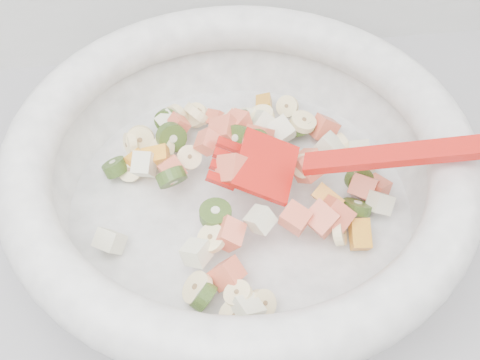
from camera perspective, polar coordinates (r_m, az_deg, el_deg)
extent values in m
cylinder|color=white|center=(0.55, 0.00, -2.66)|extent=(0.32, 0.32, 0.02)
torus|color=white|center=(0.49, 0.00, 2.69)|extent=(0.39, 0.39, 0.04)
cylinder|color=#FEE3A9|center=(0.48, -2.69, -5.52)|extent=(0.03, 0.03, 0.02)
cylinder|color=#FEE3A9|center=(0.48, -4.07, -10.20)|extent=(0.03, 0.03, 0.02)
cylinder|color=#FEE3A9|center=(0.60, -4.21, 6.15)|extent=(0.03, 0.03, 0.03)
cylinder|color=#FEE3A9|center=(0.47, 2.09, -11.62)|extent=(0.03, 0.03, 0.03)
cylinder|color=#FEE3A9|center=(0.58, 6.01, 5.50)|extent=(0.03, 0.03, 0.01)
cylinder|color=#FEE3A9|center=(0.51, 9.41, -4.92)|extent=(0.02, 0.03, 0.03)
cylinder|color=#FEE3A9|center=(0.53, 6.13, 1.33)|extent=(0.03, 0.03, 0.02)
cylinder|color=#FEE3A9|center=(0.58, 2.01, 6.02)|extent=(0.03, 0.03, 0.02)
cylinder|color=#FEE3A9|center=(0.59, 3.74, 5.31)|extent=(0.03, 0.03, 0.03)
cylinder|color=#FEE3A9|center=(0.56, -10.41, 0.94)|extent=(0.03, 0.03, 0.02)
cylinder|color=#FEE3A9|center=(0.61, 4.52, 6.97)|extent=(0.03, 0.03, 0.03)
cylinder|color=#FEE3A9|center=(0.61, -6.08, 5.87)|extent=(0.03, 0.03, 0.04)
cylinder|color=#FEE3A9|center=(0.59, -9.43, 3.83)|extent=(0.03, 0.02, 0.03)
cylinder|color=#FEE3A9|center=(0.58, 9.72, 3.19)|extent=(0.02, 0.03, 0.03)
cylinder|color=#FEE3A9|center=(0.54, -4.84, 2.13)|extent=(0.03, 0.03, 0.02)
cylinder|color=#FEE3A9|center=(0.59, -10.37, 3.31)|extent=(0.02, 0.03, 0.03)
cylinder|color=#FEE3A9|center=(0.60, -4.09, 6.30)|extent=(0.03, 0.04, 0.03)
cylinder|color=#FEE3A9|center=(0.47, -0.17, -10.79)|extent=(0.03, 0.03, 0.02)
cylinder|color=#FEE3A9|center=(0.57, 11.77, 1.88)|extent=(0.03, 0.03, 0.03)
cylinder|color=#FEE3A9|center=(0.57, -7.46, 2.82)|extent=(0.03, 0.04, 0.03)
cylinder|color=#FEE3A9|center=(0.46, -0.33, -12.85)|extent=(0.03, 0.04, 0.03)
cube|color=#E56D48|center=(0.58, -5.94, 5.18)|extent=(0.03, 0.02, 0.02)
cube|color=#E56D48|center=(0.50, 7.75, -3.69)|extent=(0.04, 0.04, 0.03)
cube|color=#E56D48|center=(0.53, -6.48, 0.98)|extent=(0.03, 0.03, 0.03)
cube|color=#E56D48|center=(0.56, -0.22, 5.27)|extent=(0.03, 0.03, 0.03)
cube|color=#E56D48|center=(0.50, -0.74, 0.92)|extent=(0.03, 0.03, 0.04)
cube|color=#E56D48|center=(0.49, 5.27, -3.63)|extent=(0.03, 0.03, 0.03)
cube|color=#E56D48|center=(0.60, 7.97, 4.83)|extent=(0.03, 0.03, 0.03)
cube|color=#E56D48|center=(0.55, 11.64, -0.57)|extent=(0.03, 0.04, 0.03)
cube|color=#E56D48|center=(0.55, 1.81, 4.15)|extent=(0.03, 0.03, 0.03)
cube|color=#E56D48|center=(0.59, -2.16, 5.79)|extent=(0.03, 0.03, 0.03)
cube|color=#E56D48|center=(0.55, -1.39, 4.45)|extent=(0.04, 0.03, 0.04)
cube|color=#E56D48|center=(0.48, -1.12, -5.13)|extent=(0.03, 0.03, 0.03)
cube|color=#E56D48|center=(0.53, -3.10, 3.60)|extent=(0.03, 0.02, 0.03)
cube|color=#E56D48|center=(0.56, 12.70, -0.88)|extent=(0.03, 0.03, 0.03)
cube|color=#E56D48|center=(0.54, 6.40, 1.36)|extent=(0.04, 0.04, 0.03)
cube|color=#E56D48|center=(0.51, 8.97, -3.24)|extent=(0.03, 0.04, 0.04)
cube|color=#E56D48|center=(0.48, -1.23, -8.86)|extent=(0.03, 0.03, 0.03)
cylinder|color=#5C8C2E|center=(0.49, -2.34, -3.23)|extent=(0.04, 0.04, 0.01)
cylinder|color=#5C8C2E|center=(0.57, -0.16, 5.66)|extent=(0.04, 0.03, 0.02)
cylinder|color=#5C8C2E|center=(0.52, -6.51, 0.25)|extent=(0.04, 0.02, 0.04)
cylinder|color=#5C8C2E|center=(0.55, 11.21, 0.06)|extent=(0.03, 0.02, 0.03)
cylinder|color=#5C8C2E|center=(0.59, 5.78, 5.02)|extent=(0.04, 0.03, 0.03)
cylinder|color=#5C8C2E|center=(0.53, 1.43, 3.68)|extent=(0.03, 0.03, 0.03)
cylinder|color=#5C8C2E|center=(0.56, -11.74, 1.18)|extent=(0.03, 0.03, 0.02)
cylinder|color=#5C8C2E|center=(0.60, -6.97, 5.59)|extent=(0.03, 0.02, 0.03)
cylinder|color=#5C8C2E|center=(0.56, -6.52, 4.04)|extent=(0.04, 0.03, 0.04)
cylinder|color=#5C8C2E|center=(0.53, 11.01, -2.55)|extent=(0.03, 0.04, 0.02)
cylinder|color=#5C8C2E|center=(0.54, -0.20, 3.92)|extent=(0.03, 0.04, 0.03)
cylinder|color=#5C8C2E|center=(0.47, -3.48, -10.96)|extent=(0.03, 0.03, 0.03)
cube|color=white|center=(0.59, 0.90, 5.89)|extent=(0.03, 0.03, 0.03)
cube|color=white|center=(0.53, 13.13, -2.13)|extent=(0.03, 0.02, 0.03)
cube|color=white|center=(0.58, 11.16, 2.90)|extent=(0.02, 0.03, 0.03)
cube|color=white|center=(0.54, -9.07, 1.49)|extent=(0.03, 0.03, 0.03)
cube|color=white|center=(0.48, 1.93, -3.79)|extent=(0.03, 0.03, 0.03)
cube|color=white|center=(0.57, 2.09, 5.23)|extent=(0.03, 0.03, 0.04)
cube|color=white|center=(0.48, -4.16, -6.90)|extent=(0.03, 0.03, 0.02)
cube|color=white|center=(0.59, -6.79, 5.35)|extent=(0.03, 0.03, 0.02)
cube|color=white|center=(0.57, -0.38, 5.55)|extent=(0.02, 0.02, 0.03)
cube|color=white|center=(0.57, 8.31, 2.98)|extent=(0.04, 0.03, 0.03)
cube|color=white|center=(0.51, -12.23, -5.67)|extent=(0.03, 0.03, 0.03)
cube|color=white|center=(0.46, 0.71, -12.35)|extent=(0.03, 0.03, 0.03)
cube|color=white|center=(0.57, 3.98, 4.67)|extent=(0.03, 0.03, 0.03)
cube|color=yellow|center=(0.51, 11.32, -5.08)|extent=(0.02, 0.03, 0.02)
cube|color=yellow|center=(0.55, -7.98, 2.31)|extent=(0.03, 0.02, 0.02)
cube|color=yellow|center=(0.62, 2.28, 7.26)|extent=(0.02, 0.03, 0.02)
cube|color=yellow|center=(0.56, -9.75, 1.72)|extent=(0.03, 0.03, 0.02)
cube|color=yellow|center=(0.52, 8.31, -1.70)|extent=(0.03, 0.03, 0.02)
cube|color=red|center=(0.50, 2.45, 1.33)|extent=(0.07, 0.07, 0.03)
cube|color=red|center=(0.52, -0.90, 3.25)|extent=(0.03, 0.02, 0.01)
cube|color=red|center=(0.51, -1.20, 2.19)|extent=(0.03, 0.02, 0.01)
cube|color=red|center=(0.51, -1.50, 1.10)|extent=(0.03, 0.02, 0.01)
cube|color=red|center=(0.50, -1.82, -0.04)|extent=(0.03, 0.02, 0.01)
cube|color=red|center=(0.48, 16.51, 2.48)|extent=(0.17, 0.07, 0.07)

